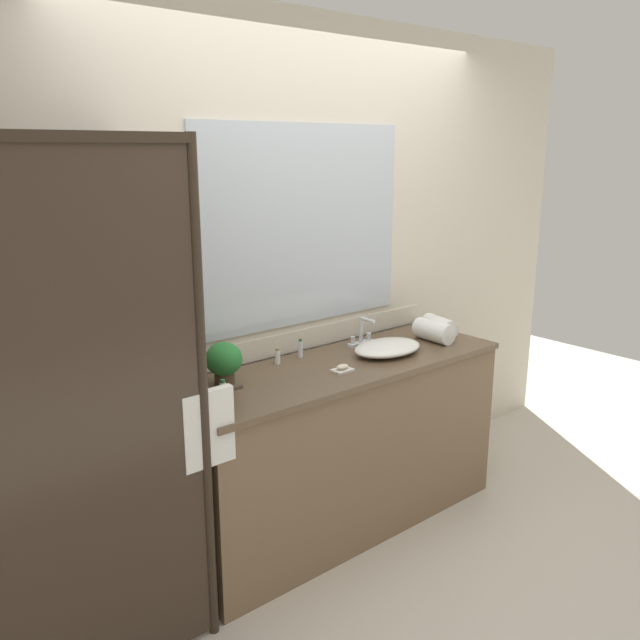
% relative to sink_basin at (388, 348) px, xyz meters
% --- Properties ---
extents(ground_plane, '(8.00, 8.00, 0.00)m').
position_rel_sink_basin_xyz_m(ground_plane, '(-0.29, 0.03, -0.93)').
color(ground_plane, beige).
extents(wall_back_with_mirror, '(4.40, 0.06, 2.60)m').
position_rel_sink_basin_xyz_m(wall_back_with_mirror, '(-0.29, 0.37, 0.37)').
color(wall_back_with_mirror, beige).
rests_on(wall_back_with_mirror, ground_plane).
extents(vanity_cabinet, '(1.80, 0.58, 0.90)m').
position_rel_sink_basin_xyz_m(vanity_cabinet, '(-0.29, 0.04, -0.48)').
color(vanity_cabinet, brown).
rests_on(vanity_cabinet, ground_plane).
extents(shower_enclosure, '(1.20, 0.59, 2.00)m').
position_rel_sink_basin_xyz_m(shower_enclosure, '(-1.57, -0.16, 0.09)').
color(shower_enclosure, '#2D2319').
rests_on(shower_enclosure, ground_plane).
extents(sink_basin, '(0.40, 0.27, 0.07)m').
position_rel_sink_basin_xyz_m(sink_basin, '(0.00, 0.00, 0.00)').
color(sink_basin, white).
rests_on(sink_basin, vanity_cabinet).
extents(faucet, '(0.17, 0.12, 0.16)m').
position_rel_sink_basin_xyz_m(faucet, '(-0.00, 0.20, 0.02)').
color(faucet, silver).
rests_on(faucet, vanity_cabinet).
extents(potted_plant, '(0.17, 0.17, 0.20)m').
position_rel_sink_basin_xyz_m(potted_plant, '(-0.90, 0.15, 0.08)').
color(potted_plant, '#473828').
rests_on(potted_plant, vanity_cabinet).
extents(soap_dish, '(0.10, 0.07, 0.04)m').
position_rel_sink_basin_xyz_m(soap_dish, '(-0.37, -0.06, -0.02)').
color(soap_dish, silver).
rests_on(soap_dish, vanity_cabinet).
extents(amenity_bottle_lotion, '(0.03, 0.03, 0.08)m').
position_rel_sink_basin_xyz_m(amenity_bottle_lotion, '(-0.54, 0.23, 0.01)').
color(amenity_bottle_lotion, white).
rests_on(amenity_bottle_lotion, vanity_cabinet).
extents(amenity_bottle_conditioner, '(0.02, 0.02, 0.10)m').
position_rel_sink_basin_xyz_m(amenity_bottle_conditioner, '(-0.39, 0.24, 0.01)').
color(amenity_bottle_conditioner, silver).
rests_on(amenity_bottle_conditioner, vanity_cabinet).
extents(amenity_bottle_shampoo, '(0.03, 0.03, 0.08)m').
position_rel_sink_basin_xyz_m(amenity_bottle_shampoo, '(-0.99, 0.03, 0.00)').
color(amenity_bottle_shampoo, white).
rests_on(amenity_bottle_shampoo, vanity_cabinet).
extents(rolled_towel_near_edge, '(0.16, 0.23, 0.11)m').
position_rel_sink_basin_xyz_m(rolled_towel_near_edge, '(0.47, 0.05, 0.02)').
color(rolled_towel_near_edge, white).
rests_on(rolled_towel_near_edge, vanity_cabinet).
extents(rolled_towel_middle, '(0.12, 0.23, 0.12)m').
position_rel_sink_basin_xyz_m(rolled_towel_middle, '(0.36, -0.00, 0.03)').
color(rolled_towel_middle, white).
rests_on(rolled_towel_middle, vanity_cabinet).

